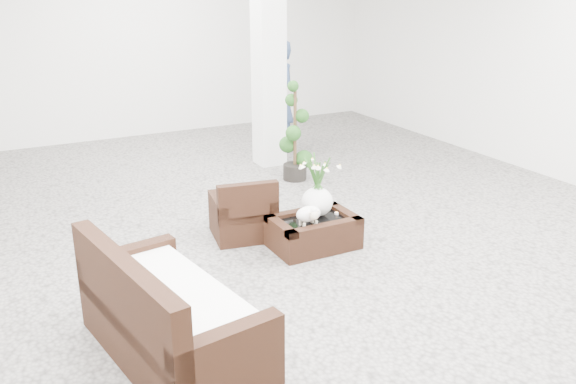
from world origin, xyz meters
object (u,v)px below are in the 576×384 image
loveseat (172,303)px  armchair (243,206)px  coffee_table (313,233)px  topiary (295,132)px

loveseat → armchair: bearing=-45.8°
coffee_table → armchair: (-0.54, 0.63, 0.20)m
armchair → topiary: (1.48, 1.52, 0.35)m
coffee_table → loveseat: size_ratio=0.52×
armchair → loveseat: (-1.40, -1.88, 0.11)m
armchair → loveseat: bearing=63.5°
topiary → coffee_table: bearing=-113.5°
coffee_table → armchair: armchair is taller
armchair → topiary: size_ratio=0.50×
armchair → topiary: bearing=-124.0°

